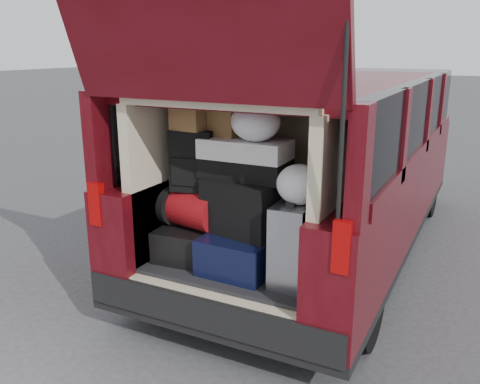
{
  "coord_description": "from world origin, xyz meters",
  "views": [
    {
      "loc": [
        1.52,
        -2.85,
        2.05
      ],
      "look_at": [
        -0.03,
        0.2,
        1.08
      ],
      "focal_mm": 38.0,
      "sensor_mm": 36.0,
      "label": 1
    }
  ],
  "objects_px": {
    "silver_roller": "(293,244)",
    "red_duffel": "(193,209)",
    "black_hardshell": "(194,239)",
    "twotone_duffel": "(245,158)",
    "navy_hardshell": "(244,251)",
    "black_soft_case": "(243,207)",
    "backpack": "(193,160)"
  },
  "relations": [
    {
      "from": "black_hardshell",
      "to": "silver_roller",
      "type": "xyz_separation_m",
      "value": [
        0.83,
        -0.12,
        0.16
      ]
    },
    {
      "from": "navy_hardshell",
      "to": "red_duffel",
      "type": "distance_m",
      "value": 0.48
    },
    {
      "from": "silver_roller",
      "to": "black_soft_case",
      "type": "relative_size",
      "value": 1.04
    },
    {
      "from": "black_hardshell",
      "to": "black_soft_case",
      "type": "bearing_deg",
      "value": -8.89
    },
    {
      "from": "black_soft_case",
      "to": "twotone_duffel",
      "type": "height_order",
      "value": "twotone_duffel"
    },
    {
      "from": "black_hardshell",
      "to": "red_duffel",
      "type": "relative_size",
      "value": 1.38
    },
    {
      "from": "backpack",
      "to": "twotone_duffel",
      "type": "bearing_deg",
      "value": -4.09
    },
    {
      "from": "silver_roller",
      "to": "red_duffel",
      "type": "distance_m",
      "value": 0.82
    },
    {
      "from": "black_hardshell",
      "to": "black_soft_case",
      "type": "relative_size",
      "value": 1.11
    },
    {
      "from": "navy_hardshell",
      "to": "black_soft_case",
      "type": "xyz_separation_m",
      "value": [
        -0.02,
        0.02,
        0.32
      ]
    },
    {
      "from": "black_hardshell",
      "to": "red_duffel",
      "type": "distance_m",
      "value": 0.26
    },
    {
      "from": "silver_roller",
      "to": "black_soft_case",
      "type": "bearing_deg",
      "value": 164.92
    },
    {
      "from": "red_duffel",
      "to": "black_hardshell",
      "type": "bearing_deg",
      "value": 127.18
    },
    {
      "from": "silver_roller",
      "to": "backpack",
      "type": "bearing_deg",
      "value": 169.71
    },
    {
      "from": "black_hardshell",
      "to": "twotone_duffel",
      "type": "relative_size",
      "value": 0.96
    },
    {
      "from": "black_hardshell",
      "to": "twotone_duffel",
      "type": "xyz_separation_m",
      "value": [
        0.41,
        0.04,
        0.65
      ]
    },
    {
      "from": "red_duffel",
      "to": "black_soft_case",
      "type": "bearing_deg",
      "value": 12.35
    },
    {
      "from": "silver_roller",
      "to": "red_duffel",
      "type": "height_order",
      "value": "silver_roller"
    },
    {
      "from": "black_hardshell",
      "to": "navy_hardshell",
      "type": "height_order",
      "value": "navy_hardshell"
    },
    {
      "from": "red_duffel",
      "to": "twotone_duffel",
      "type": "relative_size",
      "value": 0.7
    },
    {
      "from": "red_duffel",
      "to": "black_soft_case",
      "type": "height_order",
      "value": "black_soft_case"
    },
    {
      "from": "black_soft_case",
      "to": "backpack",
      "type": "distance_m",
      "value": 0.49
    },
    {
      "from": "navy_hardshell",
      "to": "backpack",
      "type": "xyz_separation_m",
      "value": [
        -0.42,
        0.04,
        0.6
      ]
    },
    {
      "from": "red_duffel",
      "to": "twotone_duffel",
      "type": "bearing_deg",
      "value": 22.83
    },
    {
      "from": "silver_roller",
      "to": "backpack",
      "type": "xyz_separation_m",
      "value": [
        -0.81,
        0.11,
        0.45
      ]
    },
    {
      "from": "silver_roller",
      "to": "black_soft_case",
      "type": "height_order",
      "value": "black_soft_case"
    },
    {
      "from": "backpack",
      "to": "black_hardshell",
      "type": "bearing_deg",
      "value": 132.34
    },
    {
      "from": "black_hardshell",
      "to": "navy_hardshell",
      "type": "xyz_separation_m",
      "value": [
        0.44,
        -0.05,
        0.01
      ]
    },
    {
      "from": "twotone_duffel",
      "to": "backpack",
      "type": "bearing_deg",
      "value": -172.62
    },
    {
      "from": "twotone_duffel",
      "to": "navy_hardshell",
      "type": "bearing_deg",
      "value": -69.75
    },
    {
      "from": "red_duffel",
      "to": "backpack",
      "type": "xyz_separation_m",
      "value": [
        -0.0,
        0.03,
        0.36
      ]
    },
    {
      "from": "black_hardshell",
      "to": "silver_roller",
      "type": "relative_size",
      "value": 1.07
    }
  ]
}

